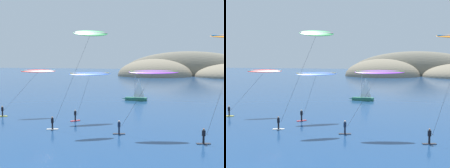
% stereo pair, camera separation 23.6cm
% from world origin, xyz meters
% --- Properties ---
extents(headland_island, '(120.18, 52.10, 30.71)m').
position_xyz_m(headland_island, '(5.30, 163.58, 0.00)').
color(headland_island, '#7A705B').
rests_on(headland_island, ground).
extents(sailboat_near, '(5.92, 1.60, 5.70)m').
position_xyz_m(sailboat_near, '(-3.79, 45.16, 0.64)').
color(sailboat_near, '#23664C').
rests_on(sailboat_near, ground).
extents(kitesurfer_purple, '(7.73, 3.37, 7.89)m').
position_xyz_m(kitesurfer_purple, '(5.92, 17.06, 7.09)').
color(kitesurfer_purple, '#2D2D33').
rests_on(kitesurfer_purple, ground).
extents(kitesurfer_blue, '(5.97, 4.80, 7.34)m').
position_xyz_m(kitesurfer_blue, '(-4.50, 21.94, 6.61)').
color(kitesurfer_blue, red).
rests_on(kitesurfer_blue, ground).
extents(kitesurfer_red, '(8.22, 5.56, 7.61)m').
position_xyz_m(kitesurfer_red, '(-14.59, 22.74, 6.70)').
color(kitesurfer_red, yellow).
rests_on(kitesurfer_red, ground).
extents(kitesurfer_green, '(7.35, 5.25, 13.09)m').
position_xyz_m(kitesurfer_green, '(-2.71, 17.68, 11.62)').
color(kitesurfer_green, silver).
rests_on(kitesurfer_green, ground).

